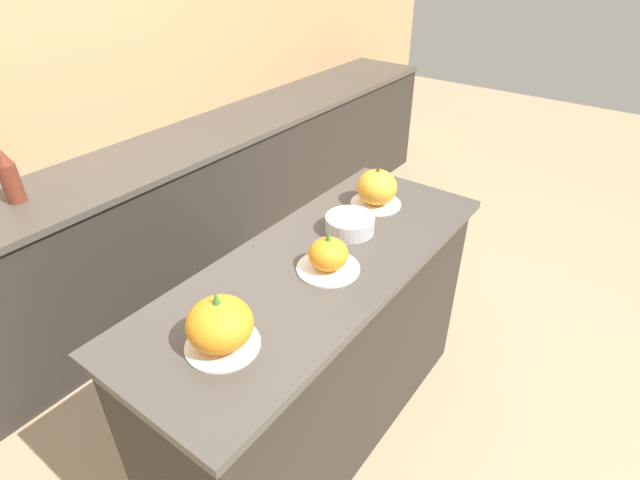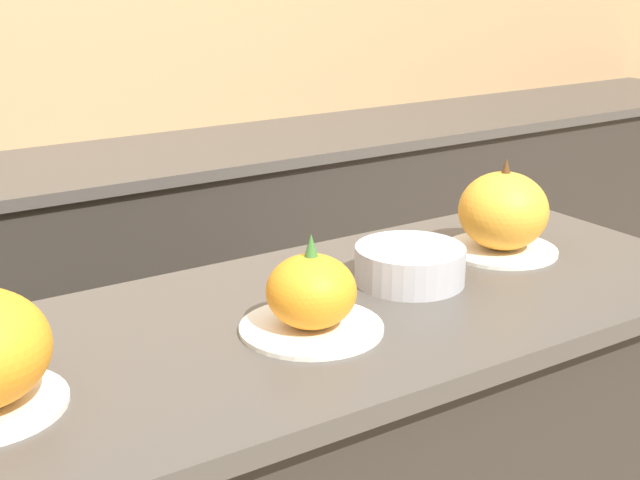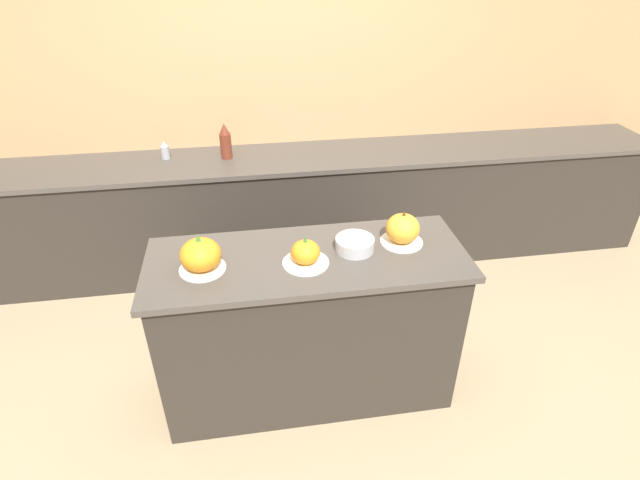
{
  "view_description": "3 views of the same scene",
  "coord_description": "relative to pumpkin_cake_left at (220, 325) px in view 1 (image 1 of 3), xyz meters",
  "views": [
    {
      "loc": [
        -1.23,
        -0.92,
        2.05
      ],
      "look_at": [
        -0.0,
        -0.01,
        1.06
      ],
      "focal_mm": 28.0,
      "sensor_mm": 36.0,
      "label": 1
    },
    {
      "loc": [
        -0.73,
        -1.17,
        1.55
      ],
      "look_at": [
        0.06,
        0.03,
        1.08
      ],
      "focal_mm": 50.0,
      "sensor_mm": 36.0,
      "label": 2
    },
    {
      "loc": [
        -0.27,
        -2.1,
        2.38
      ],
      "look_at": [
        0.06,
        -0.01,
        1.06
      ],
      "focal_mm": 28.0,
      "sensor_mm": 36.0,
      "label": 3
    }
  ],
  "objects": [
    {
      "name": "ground_plane",
      "position": [
        0.53,
        0.03,
        -1.04
      ],
      "size": [
        12.0,
        12.0,
        0.0
      ],
      "primitive_type": "plane",
      "color": "tan"
    },
    {
      "name": "wall_back",
      "position": [
        0.53,
        1.78,
        0.21
      ],
      "size": [
        8.0,
        0.06,
        2.5
      ],
      "color": "tan",
      "rests_on": "ground_plane"
    },
    {
      "name": "kitchen_island",
      "position": [
        0.53,
        0.03,
        -0.56
      ],
      "size": [
        1.65,
        0.63,
        0.96
      ],
      "color": "#2D2823",
      "rests_on": "ground_plane"
    },
    {
      "name": "back_counter",
      "position": [
        0.53,
        1.45,
        -0.58
      ],
      "size": [
        6.0,
        0.6,
        0.93
      ],
      "color": "#2D2823",
      "rests_on": "ground_plane"
    },
    {
      "name": "pumpkin_cake_left",
      "position": [
        0.0,
        0.0,
        0.0
      ],
      "size": [
        0.23,
        0.23,
        0.21
      ],
      "color": "silver",
      "rests_on": "kitchen_island"
    },
    {
      "name": "pumpkin_cake_center",
      "position": [
        0.51,
        -0.03,
        -0.02
      ],
      "size": [
        0.23,
        0.23,
        0.16
      ],
      "color": "silver",
      "rests_on": "kitchen_island"
    },
    {
      "name": "pumpkin_cake_right",
      "position": [
        1.04,
        0.09,
        -0.0
      ],
      "size": [
        0.23,
        0.23,
        0.19
      ],
      "color": "silver",
      "rests_on": "kitchen_island"
    },
    {
      "name": "bottle_tall",
      "position": [
        0.11,
        1.49,
        0.02
      ],
      "size": [
        0.08,
        0.08,
        0.27
      ],
      "color": "maroon",
      "rests_on": "back_counter"
    },
    {
      "name": "mixing_bowl",
      "position": [
        0.78,
        0.06,
        -0.05
      ],
      "size": [
        0.2,
        0.2,
        0.07
      ],
      "color": "#ADADB2",
      "rests_on": "kitchen_island"
    }
  ]
}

